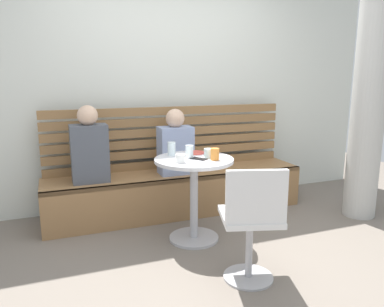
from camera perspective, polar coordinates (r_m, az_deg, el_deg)
ground at (r=3.03m, az=5.35°, el=-16.46°), size 8.00×8.00×0.00m
back_wall at (r=4.20m, az=-4.36°, el=12.05°), size 5.20×0.10×2.90m
concrete_pillar at (r=4.09m, az=25.73°, el=10.24°), size 0.32×0.32×2.80m
booth_bench at (r=3.97m, az=-2.25°, el=-5.95°), size 2.70×0.52×0.44m
booth_backrest at (r=4.06m, az=-3.40°, el=2.54°), size 2.65×0.04×0.67m
cafe_table at (r=3.23m, az=0.30°, el=-4.58°), size 0.68×0.68×0.74m
white_chair at (r=2.61m, az=9.21°, el=-10.13°), size 0.50×0.50×0.85m
person_adult at (r=3.63m, az=-15.45°, el=0.80°), size 0.34×0.22×0.73m
person_child_left at (r=3.80m, az=-2.56°, el=1.26°), size 0.34×0.22×0.67m
cup_ceramic_white at (r=3.02m, az=-1.79°, el=-0.74°), size 0.08×0.08×0.07m
cup_water_clear at (r=3.18m, az=-0.40°, el=0.28°), size 0.07×0.07×0.11m
cup_glass_short at (r=3.20m, az=2.55°, el=0.05°), size 0.08×0.08×0.08m
cup_glass_tall at (r=3.29m, az=-3.15°, el=0.74°), size 0.07×0.07×0.12m
cup_tumbler_orange at (r=3.11m, az=3.53°, el=-0.11°), size 0.07×0.07×0.10m
plate_small at (r=3.39m, az=0.46°, el=0.14°), size 0.17×0.17×0.01m
phone_on_table at (r=3.15m, az=1.06°, el=-0.81°), size 0.13×0.16×0.01m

